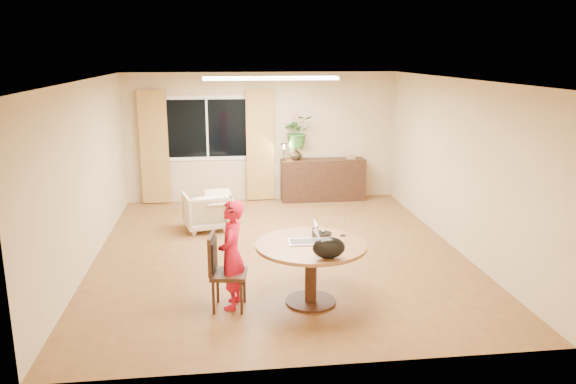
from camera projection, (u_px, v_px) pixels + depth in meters
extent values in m
plane|color=brown|center=(279.00, 252.00, 8.61)|extent=(6.50, 6.50, 0.00)
plane|color=white|center=(279.00, 80.00, 7.98)|extent=(6.50, 6.50, 0.00)
plane|color=tan|center=(262.00, 137.00, 11.42)|extent=(5.50, 0.00, 5.50)
plane|color=tan|center=(87.00, 174.00, 7.97)|extent=(0.00, 6.50, 6.50)
plane|color=tan|center=(457.00, 165.00, 8.62)|extent=(0.00, 6.50, 6.50)
cube|color=white|center=(207.00, 128.00, 11.23)|extent=(1.70, 0.02, 1.30)
cube|color=black|center=(207.00, 128.00, 11.22)|extent=(1.55, 0.01, 1.15)
cube|color=white|center=(207.00, 128.00, 11.22)|extent=(0.04, 0.01, 1.15)
cube|color=olive|center=(154.00, 148.00, 11.11)|extent=(0.55, 0.08, 2.25)
cube|color=olive|center=(260.00, 145.00, 11.36)|extent=(0.55, 0.08, 2.25)
cube|color=white|center=(271.00, 78.00, 9.14)|extent=(2.20, 0.35, 0.05)
cylinder|color=brown|center=(311.00, 245.00, 6.69)|extent=(1.33, 1.33, 0.04)
cylinder|color=black|center=(311.00, 275.00, 6.78)|extent=(0.14, 0.14, 0.72)
cylinder|color=black|center=(311.00, 301.00, 6.87)|extent=(0.62, 0.62, 0.03)
imported|color=red|center=(232.00, 254.00, 6.62)|extent=(0.53, 0.40, 1.32)
imported|color=#BDAC96|center=(205.00, 211.00, 9.66)|extent=(0.84, 0.86, 0.65)
cube|color=black|center=(323.00, 180.00, 11.55)|extent=(1.71, 0.42, 0.86)
imported|color=black|center=(296.00, 154.00, 11.35)|extent=(0.24, 0.24, 0.25)
imported|color=#2C6124|center=(297.00, 132.00, 11.24)|extent=(0.66, 0.60, 0.66)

